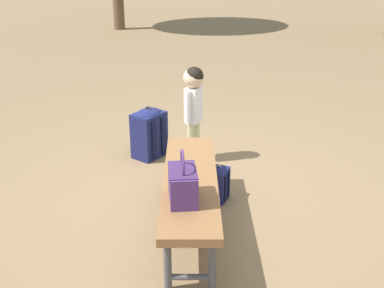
% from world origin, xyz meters
% --- Properties ---
extents(ground_plane, '(40.00, 40.00, 0.00)m').
position_xyz_m(ground_plane, '(0.00, 0.00, 0.00)').
color(ground_plane, brown).
rests_on(ground_plane, ground).
extents(park_bench, '(1.62, 0.49, 0.45)m').
position_xyz_m(park_bench, '(-0.65, 0.02, 0.39)').
color(park_bench, brown).
rests_on(park_bench, ground).
extents(handbag, '(0.34, 0.23, 0.37)m').
position_xyz_m(handbag, '(-0.98, 0.06, 0.58)').
color(handbag, '#4C2D66').
rests_on(handbag, park_bench).
extents(child_standing, '(0.24, 0.20, 0.97)m').
position_xyz_m(child_standing, '(0.65, 0.07, 0.65)').
color(child_standing, '#CCCC8C').
rests_on(child_standing, ground).
extents(backpack_large, '(0.40, 0.38, 0.54)m').
position_xyz_m(backpack_large, '(0.73, 0.53, 0.27)').
color(backpack_large, '#191E4C').
rests_on(backpack_large, ground).
extents(backpack_small, '(0.23, 0.21, 0.33)m').
position_xyz_m(backpack_small, '(-0.16, -0.19, 0.16)').
color(backpack_small, '#191E4C').
rests_on(backpack_small, ground).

